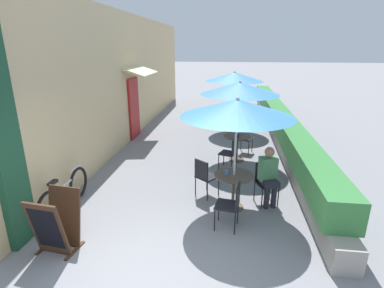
{
  "coord_description": "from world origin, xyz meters",
  "views": [
    {
      "loc": [
        0.99,
        -3.32,
        3.16
      ],
      "look_at": [
        0.15,
        3.19,
        1.0
      ],
      "focal_mm": 28.0,
      "sensor_mm": 36.0,
      "label": 1
    }
  ],
  "objects_px": {
    "patio_umbrella_near": "(237,108)",
    "seated_patron_near_right": "(269,174)",
    "cafe_chair_near_left": "(231,203)",
    "coffee_cup_mid": "(238,136)",
    "patio_table_near": "(234,184)",
    "coffee_cup_near": "(227,172)",
    "cafe_chair_near_back": "(205,175)",
    "cafe_chair_far_right": "(238,122)",
    "patio_umbrella_far": "(235,77)",
    "coffee_cup_far": "(231,110)",
    "cafe_chair_mid_right": "(243,136)",
    "bicycle_leaning": "(64,194)",
    "cafe_chair_mid_left": "(231,151)",
    "patio_umbrella_mid": "(240,88)",
    "menu_board": "(56,223)",
    "cafe_chair_far_left": "(228,114)",
    "cafe_chair_near_right": "(265,179)",
    "patio_table_mid": "(237,143)",
    "patio_table_far": "(233,117)"
  },
  "relations": [
    {
      "from": "coffee_cup_near",
      "to": "patio_table_mid",
      "type": "distance_m",
      "value": 2.75
    },
    {
      "from": "patio_table_mid",
      "to": "cafe_chair_far_left",
      "type": "relative_size",
      "value": 0.9
    },
    {
      "from": "cafe_chair_near_right",
      "to": "cafe_chair_far_left",
      "type": "xyz_separation_m",
      "value": [
        -0.85,
        6.25,
        0.0
      ]
    },
    {
      "from": "patio_umbrella_far",
      "to": "cafe_chair_far_right",
      "type": "relative_size",
      "value": 2.61
    },
    {
      "from": "patio_table_far",
      "to": "coffee_cup_far",
      "type": "height_order",
      "value": "coffee_cup_far"
    },
    {
      "from": "patio_umbrella_near",
      "to": "seated_patron_near_right",
      "type": "bearing_deg",
      "value": 17.93
    },
    {
      "from": "coffee_cup_mid",
      "to": "cafe_chair_near_back",
      "type": "bearing_deg",
      "value": -108.56
    },
    {
      "from": "cafe_chair_mid_right",
      "to": "coffee_cup_mid",
      "type": "height_order",
      "value": "cafe_chair_mid_right"
    },
    {
      "from": "cafe_chair_near_left",
      "to": "cafe_chair_mid_left",
      "type": "bearing_deg",
      "value": 9.95
    },
    {
      "from": "patio_table_near",
      "to": "menu_board",
      "type": "height_order",
      "value": "menu_board"
    },
    {
      "from": "patio_table_far",
      "to": "menu_board",
      "type": "bearing_deg",
      "value": -110.21
    },
    {
      "from": "patio_table_mid",
      "to": "cafe_chair_mid_right",
      "type": "height_order",
      "value": "cafe_chair_mid_right"
    },
    {
      "from": "patio_table_near",
      "to": "coffee_cup_far",
      "type": "xyz_separation_m",
      "value": [
        -0.09,
        6.0,
        0.24
      ]
    },
    {
      "from": "cafe_chair_far_left",
      "to": "patio_table_far",
      "type": "bearing_deg",
      "value": 5.97
    },
    {
      "from": "patio_umbrella_far",
      "to": "coffee_cup_far",
      "type": "xyz_separation_m",
      "value": [
        -0.08,
        0.13,
        -1.29
      ]
    },
    {
      "from": "patio_umbrella_far",
      "to": "cafe_chair_mid_right",
      "type": "bearing_deg",
      "value": -82.92
    },
    {
      "from": "coffee_cup_mid",
      "to": "patio_umbrella_far",
      "type": "xyz_separation_m",
      "value": [
        -0.12,
        3.31,
        1.29
      ]
    },
    {
      "from": "cafe_chair_near_right",
      "to": "cafe_chair_near_back",
      "type": "relative_size",
      "value": 1.0
    },
    {
      "from": "cafe_chair_near_left",
      "to": "cafe_chair_mid_right",
      "type": "relative_size",
      "value": 1.0
    },
    {
      "from": "patio_umbrella_mid",
      "to": "coffee_cup_near",
      "type": "bearing_deg",
      "value": -95.37
    },
    {
      "from": "coffee_cup_near",
      "to": "cafe_chair_far_right",
      "type": "bearing_deg",
      "value": 86.56
    },
    {
      "from": "cafe_chair_near_left",
      "to": "coffee_cup_mid",
      "type": "height_order",
      "value": "cafe_chair_near_left"
    },
    {
      "from": "cafe_chair_near_left",
      "to": "coffee_cup_far",
      "type": "relative_size",
      "value": 9.67
    },
    {
      "from": "coffee_cup_mid",
      "to": "cafe_chair_far_right",
      "type": "distance_m",
      "value": 2.61
    },
    {
      "from": "patio_table_near",
      "to": "cafe_chair_far_right",
      "type": "distance_m",
      "value": 5.16
    },
    {
      "from": "coffee_cup_far",
      "to": "cafe_chair_mid_right",
      "type": "bearing_deg",
      "value": -81.55
    },
    {
      "from": "bicycle_leaning",
      "to": "cafe_chair_far_right",
      "type": "bearing_deg",
      "value": 59.1
    },
    {
      "from": "seated_patron_near_right",
      "to": "patio_umbrella_mid",
      "type": "xyz_separation_m",
      "value": [
        -0.59,
        2.48,
        1.38
      ]
    },
    {
      "from": "cafe_chair_near_left",
      "to": "coffee_cup_near",
      "type": "distance_m",
      "value": 0.77
    },
    {
      "from": "coffee_cup_near",
      "to": "cafe_chair_near_right",
      "type": "bearing_deg",
      "value": 23.36
    },
    {
      "from": "patio_table_mid",
      "to": "coffee_cup_far",
      "type": "height_order",
      "value": "coffee_cup_far"
    },
    {
      "from": "patio_table_mid",
      "to": "patio_umbrella_mid",
      "type": "relative_size",
      "value": 0.34
    },
    {
      "from": "patio_umbrella_mid",
      "to": "cafe_chair_far_left",
      "type": "height_order",
      "value": "patio_umbrella_mid"
    },
    {
      "from": "cafe_chair_near_left",
      "to": "coffee_cup_mid",
      "type": "bearing_deg",
      "value": 6.7
    },
    {
      "from": "cafe_chair_near_back",
      "to": "coffee_cup_mid",
      "type": "xyz_separation_m",
      "value": [
        0.72,
        2.15,
        0.26
      ]
    },
    {
      "from": "patio_table_near",
      "to": "menu_board",
      "type": "xyz_separation_m",
      "value": [
        -2.79,
        -1.68,
        -0.05
      ]
    },
    {
      "from": "seated_patron_near_right",
      "to": "bicycle_leaning",
      "type": "xyz_separation_m",
      "value": [
        -4.02,
        -0.77,
        -0.33
      ]
    },
    {
      "from": "patio_table_near",
      "to": "patio_umbrella_near",
      "type": "bearing_deg",
      "value": -90.0
    },
    {
      "from": "coffee_cup_near",
      "to": "cafe_chair_near_back",
      "type": "bearing_deg",
      "value": 137.88
    },
    {
      "from": "bicycle_leaning",
      "to": "coffee_cup_far",
      "type": "bearing_deg",
      "value": 64.28
    },
    {
      "from": "cafe_chair_near_back",
      "to": "cafe_chair_mid_left",
      "type": "relative_size",
      "value": 1.0
    },
    {
      "from": "patio_umbrella_far",
      "to": "coffee_cup_mid",
      "type": "bearing_deg",
      "value": -87.91
    },
    {
      "from": "coffee_cup_mid",
      "to": "seated_patron_near_right",
      "type": "bearing_deg",
      "value": -75.77
    },
    {
      "from": "patio_table_near",
      "to": "cafe_chair_mid_right",
      "type": "distance_m",
      "value": 3.43
    },
    {
      "from": "cafe_chair_near_left",
      "to": "patio_umbrella_far",
      "type": "height_order",
      "value": "patio_umbrella_far"
    },
    {
      "from": "cafe_chair_mid_right",
      "to": "bicycle_leaning",
      "type": "height_order",
      "value": "cafe_chair_mid_right"
    },
    {
      "from": "cafe_chair_far_right",
      "to": "menu_board",
      "type": "relative_size",
      "value": 0.88
    },
    {
      "from": "cafe_chair_mid_right",
      "to": "cafe_chair_near_back",
      "type": "bearing_deg",
      "value": 3.57
    },
    {
      "from": "coffee_cup_far",
      "to": "cafe_chair_near_back",
      "type": "bearing_deg",
      "value": -95.33
    },
    {
      "from": "patio_table_near",
      "to": "cafe_chair_near_back",
      "type": "relative_size",
      "value": 0.9
    }
  ]
}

